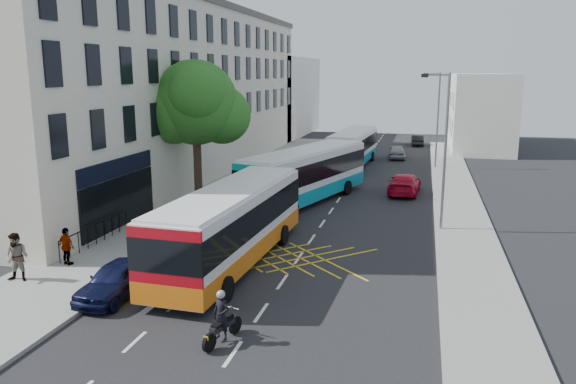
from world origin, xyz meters
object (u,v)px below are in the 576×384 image
Objects in this scene: distant_car_silver at (397,152)px; distant_car_dark at (417,140)px; street_tree at (195,103)px; distant_car_grey at (359,143)px; pedestrian_near at (17,257)px; lamp_near at (444,144)px; lamp_far at (437,115)px; motorbike at (222,318)px; parked_car_silver at (221,218)px; bus_far at (353,147)px; bus_near at (231,225)px; parked_car_blue at (117,279)px; bus_mid at (306,174)px; red_hatchback at (405,184)px; pedestrian_far at (67,246)px.

distant_car_silver is 1.08× the size of distant_car_dark.
street_tree is 25.53m from distant_car_silver.
street_tree reaches higher than distant_car_grey.
pedestrian_near is (-12.79, -36.82, 0.45)m from distant_car_silver.
lamp_near reaches higher than pedestrian_near.
lamp_far is 7.34m from distant_car_silver.
motorbike reaches higher than parked_car_silver.
distant_car_grey is at bearing 76.00° from street_tree.
pedestrian_near is at bearing 68.84° from distant_car_dark.
motorbike is at bearing -90.74° from distant_car_grey.
distant_car_grey is (7.00, 28.07, -5.59)m from street_tree.
distant_car_silver is at bearing 76.50° from distant_car_dark.
bus_far is (-7.04, -0.04, -2.98)m from lamp_far.
lamp_near is 20.00m from lamp_far.
street_tree is at bearing -110.35° from bus_far.
bus_near is at bearing -140.25° from lamp_near.
parked_car_blue is (2.91, -14.83, -5.62)m from street_tree.
street_tree is at bearing 124.04° from parked_car_silver.
parked_car_blue is at bearing 168.98° from motorbike.
bus_mid is 2.56× the size of red_hatchback.
street_tree is 2.44× the size of distant_car_dark.
lamp_far is at bearing 65.51° from parked_car_silver.
parked_car_silver is at bearing 53.19° from pedestrian_near.
lamp_far is 16.31m from distant_car_dark.
lamp_far is 35.74m from pedestrian_near.
bus_far is (-7.04, 19.96, -2.98)m from lamp_near.
pedestrian_far is at bearing -102.00° from bus_far.
parked_car_blue is (-3.61, -16.90, -1.12)m from bus_mid.
motorbike reaches higher than parked_car_blue.
motorbike is at bearing -85.58° from bus_far.
distant_car_grey is at bearing 91.02° from bus_near.
lamp_far is 4.93× the size of pedestrian_far.
pedestrian_far is at bearing 68.93° from distant_car_dark.
street_tree reaches higher than motorbike.
bus_mid is (-8.19, 5.03, -2.83)m from lamp_near.
pedestrian_near is at bearing -117.09° from lamp_far.
lamp_far is at bearing 74.80° from bus_near.
lamp_near is at bearing 15.25° from parked_car_silver.
bus_near is 33.00m from distant_car_silver.
parked_car_blue reaches higher than distant_car_dark.
motorbike reaches higher than distant_car_silver.
bus_mid is 7.36m from red_hatchback.
lamp_far reaches higher than bus_near.
pedestrian_near is (-16.20, -11.66, -3.50)m from lamp_near.
pedestrian_near is (-9.16, -31.62, -0.52)m from bus_far.
pedestrian_far reaches higher than red_hatchback.
red_hatchback is (6.08, 4.00, -1.09)m from bus_mid.
red_hatchback is at bearing 67.79° from parked_car_blue.
bus_mid is at bearing -95.88° from pedestrian_far.
lamp_far is at bearing 90.00° from lamp_near.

